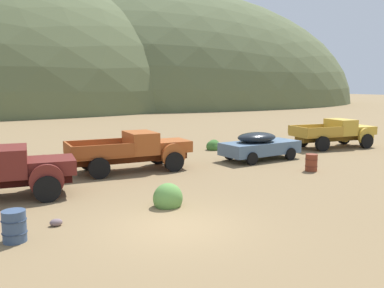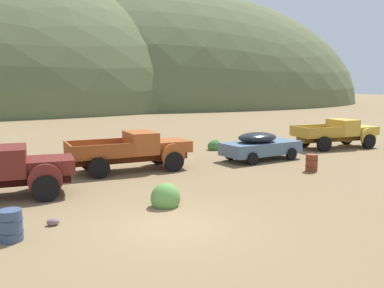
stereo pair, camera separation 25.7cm
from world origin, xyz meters
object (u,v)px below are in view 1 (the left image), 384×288
(truck_oxide_orange, at_px, (139,150))
(oil_drum_spare, at_px, (311,163))
(car_chalk_blue, at_px, (262,145))
(oil_drum_by_truck, at_px, (14,226))
(truck_faded_yellow, at_px, (339,133))
(truck_oxblood, at_px, (7,171))

(truck_oxide_orange, distance_m, oil_drum_spare, 8.40)
(car_chalk_blue, xyz_separation_m, oil_drum_spare, (0.43, -3.64, -0.40))
(oil_drum_by_truck, bearing_deg, truck_oxide_orange, 53.17)
(car_chalk_blue, xyz_separation_m, oil_drum_by_truck, (-12.92, -7.75, -0.39))
(truck_faded_yellow, bearing_deg, car_chalk_blue, -163.05)
(truck_oxide_orange, height_order, truck_faded_yellow, same)
(truck_oxblood, distance_m, car_chalk_blue, 13.39)
(oil_drum_spare, distance_m, oil_drum_by_truck, 13.97)
(truck_faded_yellow, bearing_deg, truck_oxide_orange, -169.81)
(car_chalk_blue, distance_m, truck_faded_yellow, 7.60)
(truck_oxide_orange, xyz_separation_m, car_chalk_blue, (7.13, 0.02, -0.17))
(truck_oxblood, height_order, truck_faded_yellow, truck_oxblood)
(truck_oxide_orange, distance_m, oil_drum_by_truck, 9.67)
(truck_faded_yellow, xyz_separation_m, oil_drum_by_truck, (-20.29, -9.60, -0.56))
(car_chalk_blue, bearing_deg, truck_oxblood, -175.89)
(oil_drum_by_truck, bearing_deg, truck_faded_yellow, 25.31)
(oil_drum_by_truck, bearing_deg, truck_oxblood, 91.72)
(truck_oxblood, bearing_deg, oil_drum_spare, -0.41)
(car_chalk_blue, bearing_deg, truck_faded_yellow, 5.58)
(truck_oxide_orange, distance_m, car_chalk_blue, 7.13)
(truck_oxide_orange, relative_size, truck_faded_yellow, 1.02)
(truck_faded_yellow, distance_m, oil_drum_by_truck, 22.45)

